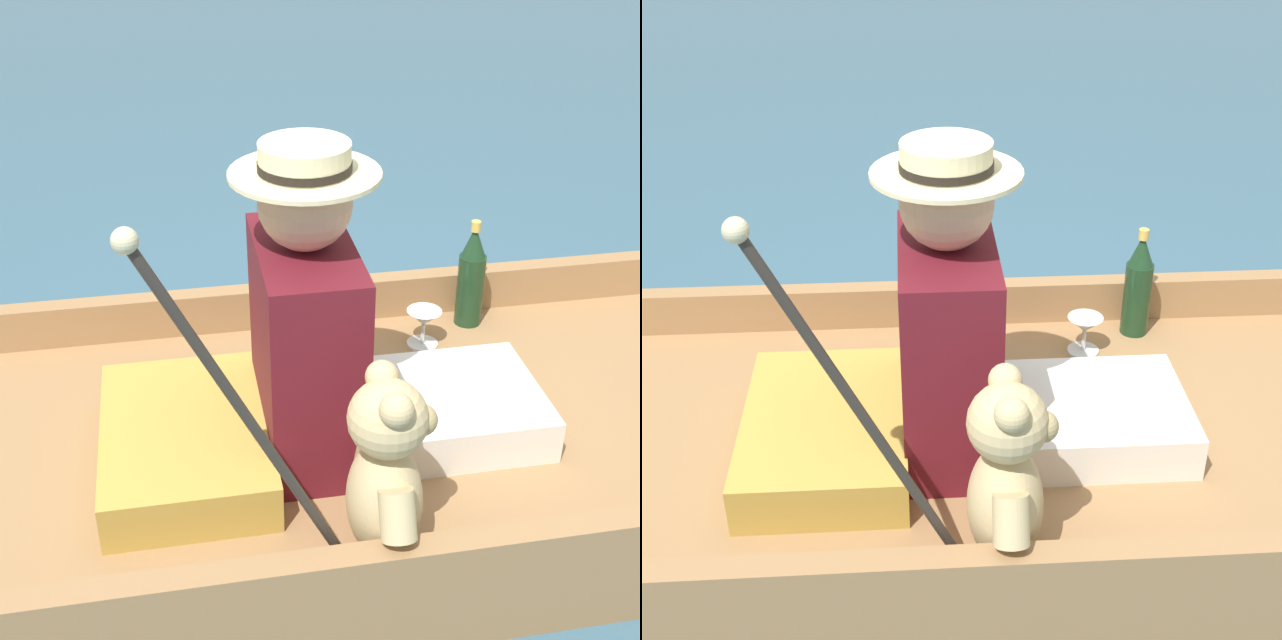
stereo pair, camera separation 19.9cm
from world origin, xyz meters
TOP-DOWN VIEW (x-y plane):
  - ground_plane at (0.00, 0.00)m, footprint 16.00×16.00m
  - punt_boat at (0.00, 0.00)m, footprint 1.15×3.22m
  - seat_cushion at (0.06, -0.46)m, footprint 0.54×0.38m
  - seated_person at (0.04, -0.09)m, footprint 0.41×0.73m
  - teddy_bear at (0.42, -0.08)m, footprint 0.30×0.18m
  - wine_glass at (-0.35, 0.23)m, footprint 0.10×0.10m
  - walking_cane at (0.47, -0.38)m, footprint 0.04×0.40m
  - champagne_bottle at (-0.45, 0.39)m, footprint 0.08×0.08m

SIDE VIEW (x-z plane):
  - ground_plane at x=0.00m, z-range 0.00..0.00m
  - punt_boat at x=0.00m, z-range -0.05..0.22m
  - seat_cushion at x=0.06m, z-range 0.15..0.26m
  - wine_glass at x=-0.35m, z-range 0.17..0.28m
  - champagne_bottle at x=-0.45m, z-range 0.13..0.46m
  - teddy_bear at x=0.42m, z-range 0.13..0.56m
  - seated_person at x=0.04m, z-range 0.04..0.80m
  - walking_cane at x=0.47m, z-range 0.21..1.01m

